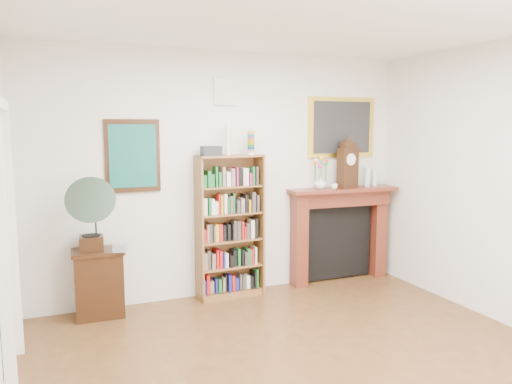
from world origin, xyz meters
TOP-DOWN VIEW (x-y plane):
  - room at (0.00, 0.00)m, footprint 4.51×5.01m
  - door_casing at (-2.21, 1.20)m, footprint 0.08×1.02m
  - teal_poster at (-1.05, 2.48)m, footprint 0.58×0.04m
  - small_picture at (0.00, 2.48)m, footprint 0.26×0.04m
  - gilt_painting at (1.55, 2.48)m, footprint 0.95×0.04m
  - bookshelf at (-0.00, 2.34)m, footprint 0.77×0.30m
  - side_cabinet at (-1.47, 2.29)m, footprint 0.53×0.40m
  - fireplace at (1.49, 2.40)m, footprint 1.44×0.42m
  - gramophone at (-1.52, 2.19)m, footprint 0.52×0.63m
  - cd_stack at (-1.26, 2.13)m, footprint 0.16×0.16m
  - mantel_clock at (1.56, 2.33)m, footprint 0.27×0.18m
  - flower_vase at (1.19, 2.36)m, footprint 0.16×0.16m
  - teacup at (1.34, 2.28)m, footprint 0.09×0.09m
  - bottle_left at (1.88, 2.36)m, footprint 0.07×0.07m
  - bottle_right at (2.00, 2.38)m, footprint 0.06×0.06m

SIDE VIEW (x-z plane):
  - side_cabinet at x=-1.47m, z-range 0.00..0.71m
  - fireplace at x=1.49m, z-range 0.11..1.31m
  - cd_stack at x=-1.26m, z-range 0.71..0.79m
  - bookshelf at x=0.00m, z-range -0.03..1.86m
  - gramophone at x=-1.52m, z-range 0.76..1.53m
  - teacup at x=1.34m, z-range 1.20..1.26m
  - door_casing at x=-2.21m, z-range 0.18..2.35m
  - flower_vase at x=1.19m, z-range 1.20..1.35m
  - bottle_right at x=2.00m, z-range 1.20..1.40m
  - bottle_left at x=1.88m, z-range 1.20..1.44m
  - room at x=0.00m, z-range -0.01..2.81m
  - mantel_clock at x=1.56m, z-range 1.19..1.76m
  - teal_poster at x=-1.05m, z-range 1.26..2.04m
  - gilt_painting at x=1.55m, z-range 1.58..2.33m
  - small_picture at x=0.00m, z-range 2.20..2.50m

